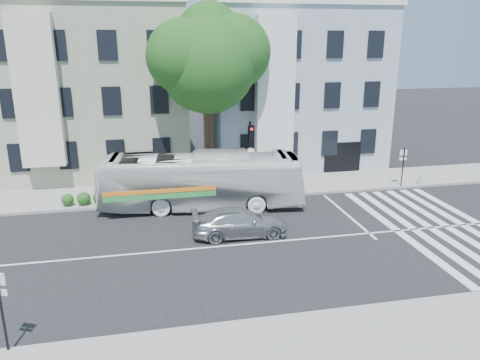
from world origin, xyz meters
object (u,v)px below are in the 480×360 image
object	(u,v)px
fire_hydrant	(420,178)
traffic_signal	(250,150)
bus	(201,181)
near_sign_pole	(0,299)
sedan	(240,222)

from	to	relation	value
fire_hydrant	traffic_signal	bearing A→B (deg)	-179.15
bus	traffic_signal	xyz separation A→B (m)	(2.96, 0.96, 1.38)
near_sign_pole	sedan	bearing A→B (deg)	63.84
near_sign_pole	traffic_signal	bearing A→B (deg)	74.21
fire_hydrant	near_sign_pole	world-z (taller)	near_sign_pole
bus	traffic_signal	size ratio (longest dim) A/B	2.44
bus	sedan	distance (m)	4.44
bus	sedan	world-z (taller)	bus
bus	fire_hydrant	distance (m)	14.10
fire_hydrant	near_sign_pole	xyz separation A→B (m)	(-21.24, -12.38, 1.33)
traffic_signal	near_sign_pole	distance (m)	15.95
bus	sedan	bearing A→B (deg)	-155.60
fire_hydrant	sedan	bearing A→B (deg)	-157.46
traffic_signal	sedan	bearing A→B (deg)	-117.11
bus	near_sign_pole	size ratio (longest dim) A/B	4.14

